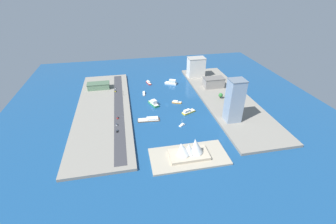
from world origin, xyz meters
TOP-DOWN VIEW (x-y plane):
  - ground_plane at (0.00, 0.00)m, footprint 440.00×440.00m
  - quay_west at (-86.66, 0.00)m, footprint 70.00×240.00m
  - quay_east at (86.66, 0.00)m, footprint 70.00×240.00m
  - peninsula_point at (0.14, 111.13)m, footprint 76.48×37.66m
  - road_strip at (66.38, 0.00)m, footprint 12.19×228.00m
  - barge_flat_brown at (28.64, 35.66)m, footprint 28.01×10.58m
  - ferry_white_commuter at (-21.00, -68.60)m, footprint 21.34×16.31m
  - ferry_yellow_fast at (-22.74, 27.57)m, footprint 19.55×13.56m
  - water_taxi_orange at (-14.03, -2.54)m, footprint 14.43×9.14m
  - yacht_sleek_gray at (28.37, -39.57)m, footprint 4.85×14.75m
  - tugboat_red at (16.08, -78.48)m, footprint 7.50×17.02m
  - ferry_green_doubledeck at (18.62, -3.04)m, footprint 13.50×22.43m
  - sailboat_small_white at (-7.36, 55.40)m, footprint 8.80×6.94m
  - carpark_squat_concrete at (-81.85, -37.42)m, footprint 32.20×17.66m
  - tower_tall_glass at (-68.57, 59.24)m, footprint 18.43×16.82m
  - hotel_broad_white at (-68.18, -87.06)m, footprint 29.13×20.05m
  - terminal_long_green at (95.82, -67.12)m, footprint 33.85×16.30m
  - suv_black at (68.99, 57.09)m, footprint 1.93×4.30m
  - taxi_yellow_cab at (70.78, -50.46)m, footprint 2.11×4.68m
  - pickup_red at (68.27, 28.48)m, footprint 1.94×4.60m
  - sedan_silver at (69.43, 44.04)m, footprint 1.91×4.47m
  - van_white at (70.58, -60.21)m, footprint 1.95×4.79m
  - traffic_light_waterfront at (58.78, -34.72)m, footprint 0.36×0.36m
  - opera_landmark at (0.19, 111.13)m, footprint 38.86×21.15m
  - park_tree_cluster at (-83.38, 10.88)m, footprint 16.86×22.41m

SIDE VIEW (x-z plane):
  - ground_plane at x=0.00m, z-range 0.00..0.00m
  - peninsula_point at x=0.14m, z-range 0.00..2.00m
  - sailboat_small_white at x=-7.36m, z-range -3.69..5.72m
  - yacht_sleek_gray at x=28.37m, z-range -0.35..2.74m
  - water_taxi_orange at x=-14.03m, z-range -0.38..2.87m
  - barge_flat_brown at x=28.64m, z-range -0.34..3.01m
  - quay_west at x=-86.66m, z-range 0.00..3.16m
  - quay_east at x=86.66m, z-range 0.00..3.16m
  - tugboat_red at x=16.08m, z-range -0.54..3.70m
  - ferry_yellow_fast at x=-22.74m, z-range -0.75..4.51m
  - ferry_green_doubledeck at x=18.62m, z-range -1.12..6.75m
  - ferry_white_commuter at x=-21.00m, z-range -0.91..6.96m
  - road_strip at x=66.38m, z-range 3.16..3.31m
  - suv_black at x=68.99m, z-range 3.31..4.83m
  - van_white at x=70.58m, z-range 3.29..4.88m
  - sedan_silver at x=69.43m, z-range 3.28..4.96m
  - pickup_red at x=68.27m, z-range 3.28..4.97m
  - taxi_yellow_cab at x=70.78m, z-range 3.28..4.99m
  - traffic_light_waterfront at x=58.78m, z-range 4.25..10.75m
  - terminal_long_green at x=95.82m, z-range 3.19..12.44m
  - park_tree_cluster at x=-83.38m, z-range 4.22..13.82m
  - opera_landmark at x=0.19m, z-range -0.60..20.02m
  - carpark_squat_concrete at x=-81.85m, z-range 3.19..18.64m
  - hotel_broad_white at x=-68.18m, z-range 3.19..36.44m
  - tower_tall_glass at x=-68.57m, z-range 3.19..55.84m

